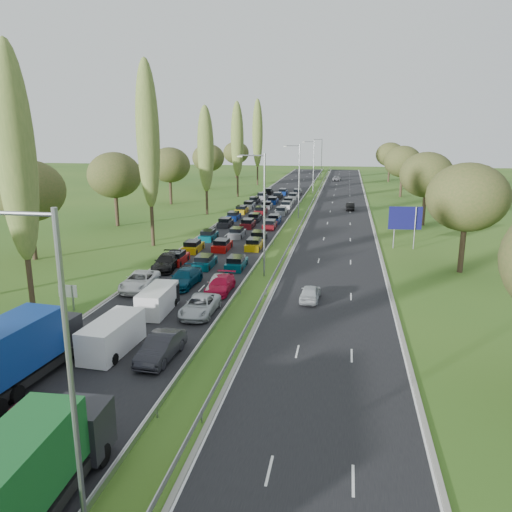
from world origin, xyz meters
The scene contains 25 objects.
ground centered at (4.50, 80.00, 0.00)m, with size 260.00×260.00×0.00m, color #255119.
near_carriageway centered at (-2.25, 82.50, 0.00)m, with size 10.50×215.00×0.04m, color black.
far_carriageway centered at (11.25, 82.50, 0.00)m, with size 10.50×215.00×0.04m, color black.
central_reservation centered at (4.50, 82.50, 0.55)m, with size 2.36×215.00×0.32m.
lamp_columns centered at (4.50, 78.00, 6.00)m, with size 0.18×140.18×12.00m.
poplar_row centered at (-11.50, 68.17, 12.39)m, with size 2.80×127.80×22.44m.
woodland_left centered at (-22.00, 62.63, 7.68)m, with size 8.00×166.00×11.10m.
woodland_right centered at (24.00, 66.67, 7.68)m, with size 8.00×153.00×11.10m.
traffic_queue_fill centered at (-2.24, 77.41, 0.44)m, with size 9.02×68.68×0.80m.
near_car_2 centered at (-5.97, 36.74, 0.80)m, with size 2.58×5.58×1.55m, color white.
near_car_3 centered at (-5.93, 43.64, 0.80)m, with size 2.19×5.39×1.56m, color black.
near_car_5 centered at (-2.21, 14.35, 0.68)m, with size 1.40×4.03×1.33m, color maroon.
near_car_7 centered at (-2.24, 38.40, 0.80)m, with size 2.20×5.40×1.57m, color #05344B.
near_car_9 centered at (1.15, 23.35, 0.82)m, with size 1.68×4.83×1.59m, color black.
near_car_10 centered at (1.28, 31.45, 0.74)m, with size 2.37×5.15×1.43m, color #B1B6BB.
near_car_11 centered at (1.48, 37.23, 0.73)m, with size 2.00×4.91×1.43m, color #B80B31.
near_car_12 centered at (1.26, 37.35, 0.79)m, with size 1.81×4.50×1.53m, color white.
far_car_0 centered at (9.56, 36.36, 0.71)m, with size 1.62×4.02×1.37m, color #A7ADB1.
far_car_1 centered at (12.99, 88.49, 0.71)m, with size 1.45×4.16×1.37m, color black.
far_car_2 centered at (9.26, 145.41, 0.72)m, with size 2.33×5.06×1.41m, color gray.
blue_lorry centered at (-5.54, 18.86, 2.04)m, with size 2.59×9.32×3.93m.
white_van_front centered at (-2.33, 24.09, 1.12)m, with size 2.13×5.44×2.19m.
white_van_rear centered at (-2.13, 31.56, 1.03)m, with size 1.95×4.98×2.00m.
info_sign centered at (-9.40, 30.57, 1.37)m, with size 1.50×0.24×2.10m.
direction_sign centered at (19.40, 57.98, 3.57)m, with size 3.99×0.54×5.20m.
Camera 1 is at (12.21, -4.11, 13.97)m, focal length 35.00 mm.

